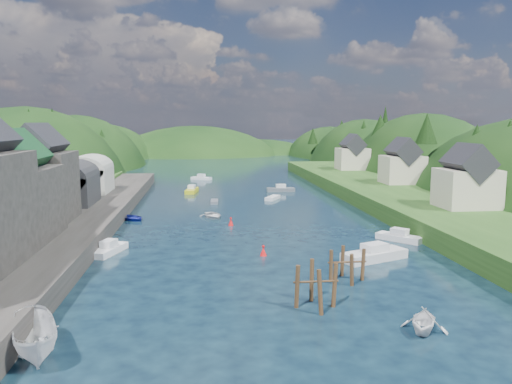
{
  "coord_description": "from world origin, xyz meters",
  "views": [
    {
      "loc": [
        -7.36,
        -39.01,
        13.47
      ],
      "look_at": [
        0.0,
        28.0,
        4.0
      ],
      "focal_mm": 35.0,
      "sensor_mm": 36.0,
      "label": 1
    }
  ],
  "objects": [
    {
      "name": "terrace_right",
      "position": [
        25.0,
        40.0,
        1.2
      ],
      "size": [
        16.0,
        120.0,
        2.4
      ],
      "primitive_type": "cube",
      "color": "#234719",
      "rests_on": "ground"
    },
    {
      "name": "hillside_right",
      "position": [
        45.0,
        75.0,
        -7.41
      ],
      "size": [
        36.0,
        245.56,
        48.0
      ],
      "color": "black",
      "rests_on": "ground"
    },
    {
      "name": "right_bank_cottages",
      "position": [
        28.0,
        48.33,
        5.84
      ],
      "size": [
        9.0,
        59.24,
        8.41
      ],
      "color": "beige",
      "rests_on": "terrace_right"
    },
    {
      "name": "piling_cluster_far",
      "position": [
        4.87,
        1.13,
        1.1
      ],
      "size": [
        3.35,
        3.11,
        3.34
      ],
      "color": "#382314",
      "rests_on": "ground"
    },
    {
      "name": "ground",
      "position": [
        0.0,
        50.0,
        0.0
      ],
      "size": [
        600.0,
        600.0,
        0.0
      ],
      "primitive_type": "plane",
      "color": "black",
      "rests_on": "ground"
    },
    {
      "name": "moored_boats",
      "position": [
        -4.83,
        15.54,
        0.66
      ],
      "size": [
        37.08,
        94.25,
        2.51
      ],
      "color": "white",
      "rests_on": "ground"
    },
    {
      "name": "channel_buoy_far",
      "position": [
        -3.63,
        25.26,
        0.48
      ],
      "size": [
        0.7,
        0.7,
        1.1
      ],
      "color": "red",
      "rests_on": "ground"
    },
    {
      "name": "quay_left",
      "position": [
        -24.0,
        20.0,
        1.0
      ],
      "size": [
        12.0,
        110.0,
        2.0
      ],
      "primitive_type": "cube",
      "color": "#2D2B28",
      "rests_on": "ground"
    },
    {
      "name": "channel_buoy_near",
      "position": [
        -1.23,
        9.92,
        0.48
      ],
      "size": [
        0.7,
        0.7,
        1.1
      ],
      "color": "red",
      "rests_on": "ground"
    },
    {
      "name": "far_hills",
      "position": [
        1.22,
        174.01,
        -10.8
      ],
      "size": [
        103.0,
        68.0,
        44.0
      ],
      "color": "black",
      "rests_on": "ground"
    },
    {
      "name": "hill_trees",
      "position": [
        -0.58,
        65.66,
        11.03
      ],
      "size": [
        91.11,
        151.53,
        12.64
      ],
      "color": "black",
      "rests_on": "ground"
    },
    {
      "name": "hillside_left",
      "position": [
        -45.0,
        75.0,
        -8.03
      ],
      "size": [
        44.0,
        245.56,
        52.0
      ],
      "color": "black",
      "rests_on": "ground"
    },
    {
      "name": "boat_sheds",
      "position": [
        -26.0,
        39.0,
        5.27
      ],
      "size": [
        7.0,
        21.0,
        7.5
      ],
      "color": "#2D2D30",
      "rests_on": "quay_left"
    },
    {
      "name": "piling_cluster_near",
      "position": [
        0.81,
        -4.64,
        1.35
      ],
      "size": [
        3.35,
        3.11,
        3.84
      ],
      "color": "#382314",
      "rests_on": "ground"
    }
  ]
}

